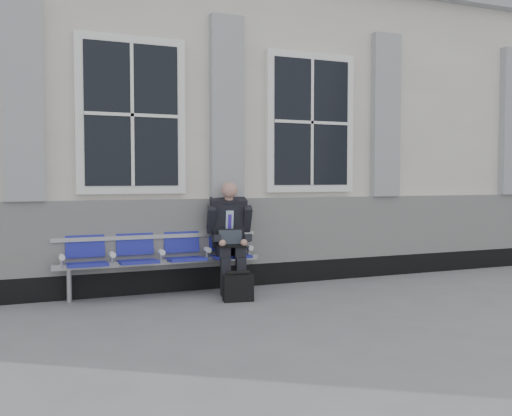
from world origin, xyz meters
name	(u,v)px	position (x,y,z in m)	size (l,w,h in m)	color
ground	(341,304)	(0.00, 0.00, 0.00)	(70.00, 70.00, 0.00)	slate
station_building	(236,134)	(-0.02, 3.47, 2.22)	(14.40, 4.40, 4.49)	silver
bench	(160,251)	(-1.83, 1.32, 0.55)	(2.60, 0.47, 0.91)	#9EA0A3
businessman	(230,232)	(-0.95, 1.19, 0.77)	(0.61, 0.81, 1.42)	black
briefcase	(238,287)	(-1.06, 0.60, 0.17)	(0.38, 0.20, 0.37)	black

